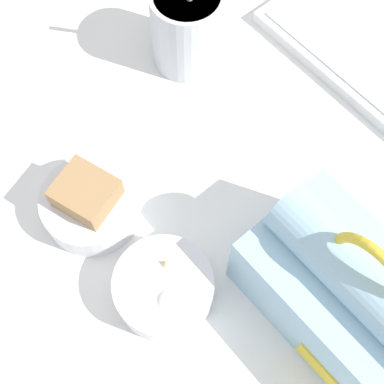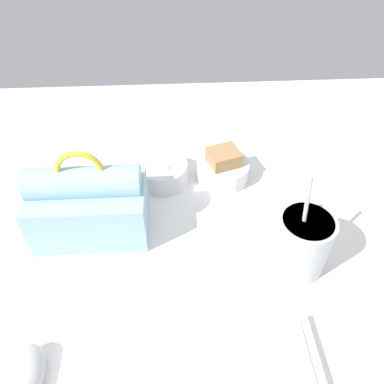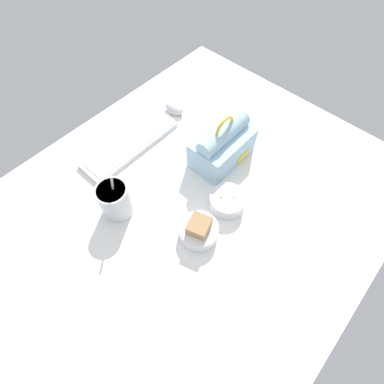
{
  "view_description": "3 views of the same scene",
  "coord_description": "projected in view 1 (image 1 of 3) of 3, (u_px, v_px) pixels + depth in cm",
  "views": [
    {
      "loc": [
        22.54,
        -16.41,
        64.29
      ],
      "look_at": [
        2.99,
        0.37,
        7.0
      ],
      "focal_mm": 50.0,
      "sensor_mm": 36.0,
      "label": 1
    },
    {
      "loc": [
        6.1,
        55.3,
        59.94
      ],
      "look_at": [
        2.99,
        0.37,
        7.0
      ],
      "focal_mm": 35.0,
      "sensor_mm": 36.0,
      "label": 2
    },
    {
      "loc": [
        -34.01,
        -33.27,
        86.46
      ],
      "look_at": [
        2.99,
        0.37,
        7.0
      ],
      "focal_mm": 28.0,
      "sensor_mm": 36.0,
      "label": 3
    }
  ],
  "objects": [
    {
      "name": "soup_cup",
      "position": [
        187.0,
        27.0,
        0.71
      ],
      "size": [
        9.75,
        9.75,
        19.76
      ],
      "color": "silver",
      "rests_on": "desk_surface"
    },
    {
      "name": "desk_surface",
      "position": [
        175.0,
        197.0,
        0.69
      ],
      "size": [
        140.0,
        110.0,
        2.0
      ],
      "color": "white",
      "rests_on": "ground"
    },
    {
      "name": "keyboard",
      "position": [
        378.0,
        75.0,
        0.75
      ],
      "size": [
        38.21,
        12.18,
        2.1
      ],
      "color": "silver",
      "rests_on": "desk_surface"
    },
    {
      "name": "bento_bowl_snacks",
      "position": [
        164.0,
        287.0,
        0.61
      ],
      "size": [
        11.38,
        11.38,
        5.75
      ],
      "color": "silver",
      "rests_on": "desk_surface"
    },
    {
      "name": "lunch_bag",
      "position": [
        346.0,
        292.0,
        0.56
      ],
      "size": [
        21.65,
        13.57,
        19.48
      ],
      "color": "#9EC6DB",
      "rests_on": "desk_surface"
    },
    {
      "name": "bento_bowl_sandwich",
      "position": [
        90.0,
        203.0,
        0.65
      ],
      "size": [
        11.9,
        11.9,
        7.64
      ],
      "color": "silver",
      "rests_on": "desk_surface"
    }
  ]
}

